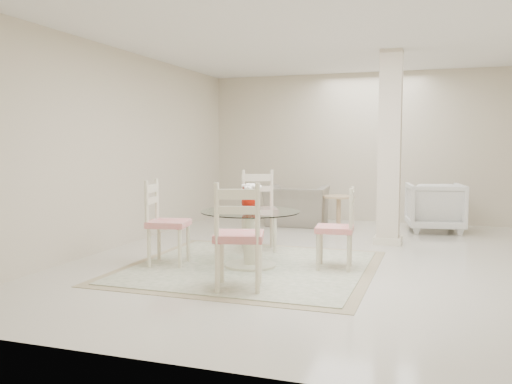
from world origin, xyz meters
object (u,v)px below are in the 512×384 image
(dining_chair_south, at_px, (238,228))
(dining_chair_east, at_px, (341,222))
(dining_chair_west, at_px, (163,216))
(side_table, at_px, (339,214))
(column, at_px, (390,148))
(dining_chair_north, at_px, (258,204))
(armchair_white, at_px, (435,207))
(dining_table, at_px, (250,239))
(red_vase, at_px, (251,197))
(recliner_taupe, at_px, (296,206))

(dining_chair_south, bearing_deg, dining_chair_east, -137.82)
(dining_chair_west, bearing_deg, side_table, -33.83)
(column, bearing_deg, dining_chair_east, -101.17)
(dining_chair_north, bearing_deg, dining_chair_east, -55.59)
(armchair_white, xyz_separation_m, side_table, (-1.52, -0.25, -0.14))
(dining_chair_east, relative_size, armchair_white, 1.17)
(dining_chair_south, bearing_deg, dining_table, -92.75)
(dining_chair_south, distance_m, armchair_white, 4.74)
(column, height_order, dining_chair_south, column)
(dining_chair_east, bearing_deg, dining_chair_west, -83.39)
(column, distance_m, dining_table, 2.66)
(column, bearing_deg, dining_chair_west, -136.04)
(dining_chair_north, height_order, dining_chair_west, dining_chair_north)
(side_table, bearing_deg, dining_chair_south, -93.07)
(dining_chair_east, height_order, dining_chair_west, dining_chair_west)
(column, relative_size, dining_table, 2.40)
(column, height_order, dining_chair_east, column)
(red_vase, distance_m, dining_chair_west, 1.05)
(dining_table, relative_size, armchair_white, 1.29)
(column, bearing_deg, recliner_taupe, 142.13)
(red_vase, relative_size, recliner_taupe, 0.30)
(red_vase, relative_size, dining_chair_north, 0.27)
(dining_chair_east, relative_size, side_table, 1.85)
(dining_table, height_order, dining_chair_south, dining_chair_south)
(red_vase, distance_m, dining_chair_south, 1.04)
(column, height_order, side_table, column)
(dining_table, relative_size, dining_chair_south, 0.97)
(dining_table, distance_m, armchair_white, 3.94)
(recliner_taupe, bearing_deg, dining_chair_north, 88.39)
(dining_table, bearing_deg, dining_chair_south, -77.13)
(side_table, bearing_deg, armchair_white, 9.25)
(dining_chair_north, distance_m, recliner_taupe, 2.37)
(dining_chair_north, xyz_separation_m, armchair_white, (2.21, 2.41, -0.22))
(dining_table, xyz_separation_m, armchair_white, (1.97, 3.41, 0.07))
(recliner_taupe, xyz_separation_m, armchair_white, (2.29, 0.06, 0.06))
(dining_chair_east, bearing_deg, red_vase, -83.36)
(dining_chair_north, relative_size, armchair_white, 1.34)
(dining_table, xyz_separation_m, dining_chair_south, (0.23, -1.00, 0.28))
(column, height_order, recliner_taupe, column)
(dining_chair_east, relative_size, dining_chair_north, 0.87)
(red_vase, relative_size, dining_chair_west, 0.29)
(column, distance_m, recliner_taupe, 2.35)
(column, xyz_separation_m, dining_chair_south, (-1.13, -3.05, -0.74))
(red_vase, xyz_separation_m, recliner_taupe, (-0.32, 3.35, -0.47))
(dining_chair_west, relative_size, recliner_taupe, 1.05)
(dining_chair_north, xyz_separation_m, side_table, (0.69, 2.17, -0.36))
(dining_chair_north, height_order, dining_chair_south, dining_chair_north)
(column, xyz_separation_m, red_vase, (-1.35, -2.05, -0.54))
(dining_table, relative_size, dining_chair_east, 1.10)
(dining_chair_north, height_order, recliner_taupe, dining_chair_north)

